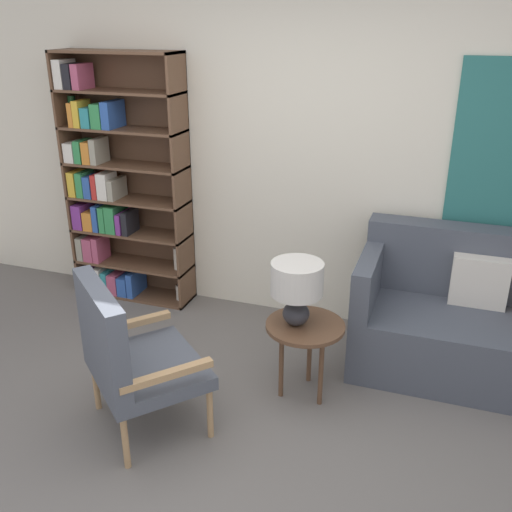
{
  "coord_description": "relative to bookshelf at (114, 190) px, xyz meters",
  "views": [
    {
      "loc": [
        1.07,
        -1.99,
        2.21
      ],
      "look_at": [
        0.05,
        0.97,
        0.9
      ],
      "focal_mm": 40.0,
      "sensor_mm": 36.0,
      "label": 1
    }
  ],
  "objects": [
    {
      "name": "table_lamp",
      "position": [
        1.79,
        -0.91,
        -0.15
      ],
      "size": [
        0.31,
        0.31,
        0.4
      ],
      "color": "#2D2D33",
      "rests_on": "side_table"
    },
    {
      "name": "armchair",
      "position": [
        1.0,
        -1.54,
        -0.4
      ],
      "size": [
        0.86,
        0.86,
        0.93
      ],
      "color": "tan",
      "rests_on": "ground_plane"
    },
    {
      "name": "wall_back",
      "position": [
        1.51,
        0.18,
        0.43
      ],
      "size": [
        6.4,
        0.08,
        2.7
      ],
      "color": "silver",
      "rests_on": "ground_plane"
    },
    {
      "name": "couch",
      "position": [
        3.05,
        -0.23,
        -0.57
      ],
      "size": [
        1.97,
        0.81,
        0.92
      ],
      "color": "#474C56",
      "rests_on": "ground_plane"
    },
    {
      "name": "side_table",
      "position": [
        1.84,
        -0.89,
        -0.48
      ],
      "size": [
        0.48,
        0.48,
        0.5
      ],
      "color": "brown",
      "rests_on": "ground_plane"
    },
    {
      "name": "ground_plane",
      "position": [
        1.48,
        -1.84,
        -0.92
      ],
      "size": [
        14.0,
        14.0,
        0.0
      ],
      "primitive_type": "plane",
      "color": "#66605B"
    },
    {
      "name": "bookshelf",
      "position": [
        0.0,
        0.0,
        0.0
      ],
      "size": [
        1.0,
        0.3,
        1.99
      ],
      "color": "brown",
      "rests_on": "ground_plane"
    }
  ]
}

